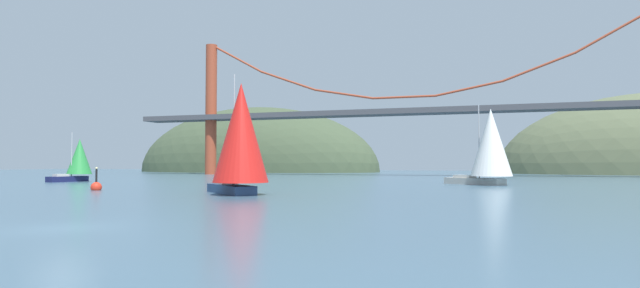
% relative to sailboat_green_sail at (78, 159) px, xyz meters
% --- Properties ---
extents(ground_plane, '(360.00, 360.00, 0.00)m').
position_rel_sailboat_green_sail_xyz_m(ground_plane, '(42.13, -45.01, -3.44)').
color(ground_plane, '#426075').
extents(headland_left, '(82.69, 44.00, 42.28)m').
position_rel_sailboat_green_sail_xyz_m(headland_left, '(-12.87, 89.99, -3.44)').
color(headland_left, '#425138').
rests_on(headland_left, ground_plane).
extents(suspension_bridge, '(132.71, 6.00, 32.82)m').
position_rel_sailboat_green_sail_xyz_m(suspension_bridge, '(42.13, 49.99, 11.57)').
color(suspension_bridge, '#A34228').
rests_on(suspension_bridge, ground_plane).
extents(sailboat_green_sail, '(4.32, 7.09, 7.48)m').
position_rel_sailboat_green_sail_xyz_m(sailboat_green_sail, '(0.00, 0.00, 0.00)').
color(sailboat_green_sail, '#191E4C').
rests_on(sailboat_green_sail, ground_plane).
extents(sailboat_white_mainsail, '(9.73, 8.32, 10.44)m').
position_rel_sailboat_green_sail_xyz_m(sailboat_white_mainsail, '(59.79, 6.03, 1.67)').
color(sailboat_white_mainsail, '#B7B2A8').
rests_on(sailboat_white_mainsail, ground_plane).
extents(sailboat_red_spinnaker, '(9.08, 8.79, 10.90)m').
position_rel_sailboat_green_sail_xyz_m(sailboat_red_spinnaker, '(38.73, -22.03, 1.71)').
color(sailboat_red_spinnaker, navy).
rests_on(sailboat_red_spinnaker, ground_plane).
extents(channel_buoy, '(1.10, 1.10, 2.64)m').
position_rel_sailboat_green_sail_xyz_m(channel_buoy, '(21.21, -19.78, -3.08)').
color(channel_buoy, red).
rests_on(channel_buoy, ground_plane).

